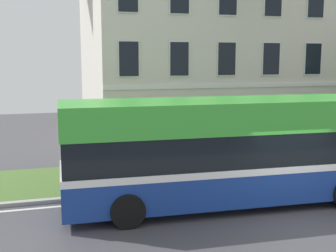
{
  "coord_description": "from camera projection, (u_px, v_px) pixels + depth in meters",
  "views": [
    {
      "loc": [
        -6.88,
        -9.79,
        4.56
      ],
      "look_at": [
        -2.61,
        4.96,
        2.17
      ],
      "focal_mm": 46.64,
      "sensor_mm": 36.0,
      "label": 1
    }
  ],
  "objects": [
    {
      "name": "ground_plane",
      "position": [
        295.0,
        218.0,
        12.59
      ],
      "size": [
        60.0,
        56.0,
        0.18
      ],
      "color": "#45444A"
    },
    {
      "name": "georgian_townhouse",
      "position": [
        210.0,
        40.0,
        26.18
      ],
      "size": [
        14.67,
        10.69,
        11.01
      ],
      "color": "silver",
      "rests_on": "ground_plane"
    },
    {
      "name": "iron_verge_railing",
      "position": [
        311.0,
        162.0,
        16.77
      ],
      "size": [
        13.51,
        0.04,
        0.97
      ],
      "color": "black",
      "rests_on": "ground_plane"
    },
    {
      "name": "litter_bin",
      "position": [
        309.0,
        156.0,
        17.58
      ],
      "size": [
        0.57,
        0.57,
        1.08
      ],
      "color": "black",
      "rests_on": "ground_plane"
    },
    {
      "name": "single_decker_bus",
      "position": [
        230.0,
        150.0,
        13.52
      ],
      "size": [
        10.37,
        3.0,
        3.31
      ],
      "rotation": [
        0.0,
        0.0,
        -0.04
      ],
      "color": "navy",
      "rests_on": "ground_plane"
    }
  ]
}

